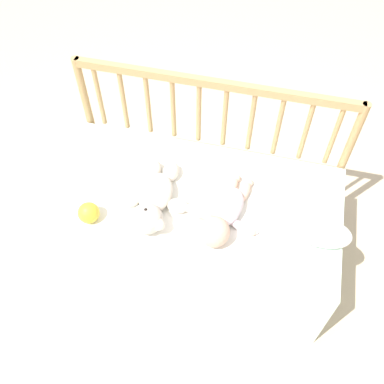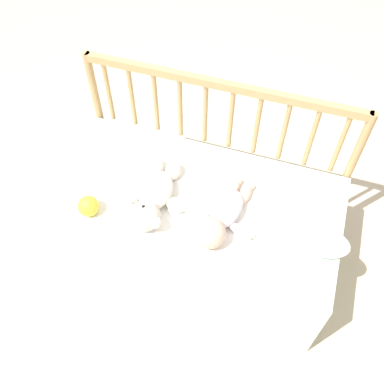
{
  "view_description": "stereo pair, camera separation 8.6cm",
  "coord_description": "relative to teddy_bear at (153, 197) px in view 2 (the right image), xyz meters",
  "views": [
    {
      "loc": [
        0.26,
        -1.07,
        1.91
      ],
      "look_at": [
        0.0,
        -0.01,
        0.5
      ],
      "focal_mm": 40.0,
      "sensor_mm": 36.0,
      "label": 1
    },
    {
      "loc": [
        0.35,
        -1.05,
        1.91
      ],
      "look_at": [
        0.0,
        -0.01,
        0.5
      ],
      "focal_mm": 40.0,
      "sensor_mm": 36.0,
      "label": 2
    }
  ],
  "objects": [
    {
      "name": "toy_ball",
      "position": [
        -0.24,
        -0.13,
        -0.01
      ],
      "size": [
        0.09,
        0.09,
        0.09
      ],
      "color": "yellow",
      "rests_on": "crib_mattress"
    },
    {
      "name": "baby",
      "position": [
        0.3,
        -0.0,
        -0.0
      ],
      "size": [
        0.32,
        0.4,
        0.13
      ],
      "color": "white",
      "rests_on": "crib_mattress"
    },
    {
      "name": "small_pillow",
      "position": [
        0.69,
        0.02,
        -0.02
      ],
      "size": [
        0.24,
        0.14,
        0.06
      ],
      "color": "white",
      "rests_on": "crib_mattress"
    },
    {
      "name": "crib_mattress",
      "position": [
        0.15,
        0.08,
        -0.27
      ],
      "size": [
        1.27,
        0.66,
        0.44
      ],
      "color": "silver",
      "rests_on": "ground_plane"
    },
    {
      "name": "blanket",
      "position": [
        0.15,
        0.04,
        -0.05
      ],
      "size": [
        0.81,
        0.5,
        0.01
      ],
      "color": "white",
      "rests_on": "crib_mattress"
    },
    {
      "name": "crib_rail",
      "position": [
        0.15,
        0.43,
        0.08
      ],
      "size": [
        1.27,
        0.04,
        0.8
      ],
      "color": "tan",
      "rests_on": "ground_plane"
    },
    {
      "name": "ground_plane",
      "position": [
        0.15,
        0.08,
        -0.49
      ],
      "size": [
        12.0,
        12.0,
        0.0
      ],
      "primitive_type": "plane",
      "color": "#C6B293"
    },
    {
      "name": "teddy_bear",
      "position": [
        0.0,
        0.0,
        0.0
      ],
      "size": [
        0.3,
        0.4,
        0.13
      ],
      "color": "silver",
      "rests_on": "crib_mattress"
    }
  ]
}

